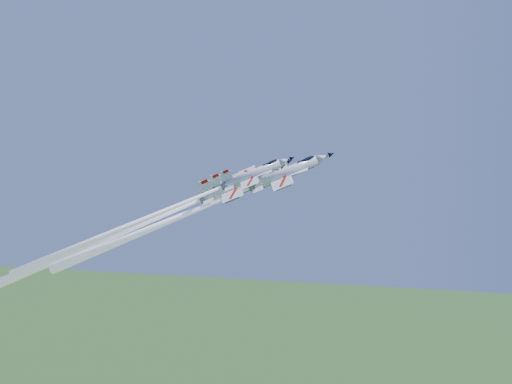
% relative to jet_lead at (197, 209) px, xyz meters
% --- Properties ---
extents(jet_lead, '(43.48, 19.27, 39.24)m').
position_rel_jet_lead_xyz_m(jet_lead, '(0.00, 0.00, 0.00)').
color(jet_lead, white).
extents(jet_left, '(42.72, 18.92, 37.53)m').
position_rel_jet_lead_xyz_m(jet_left, '(-8.32, 6.25, -1.37)').
color(jet_left, white).
extents(jet_right, '(39.71, 18.56, 38.58)m').
position_rel_jet_lead_xyz_m(jet_right, '(-4.68, -9.30, 0.27)').
color(jet_right, white).
extents(jet_slot, '(45.11, 20.00, 40.95)m').
position_rel_jet_lead_xyz_m(jet_slot, '(-10.25, -1.15, -2.70)').
color(jet_slot, white).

